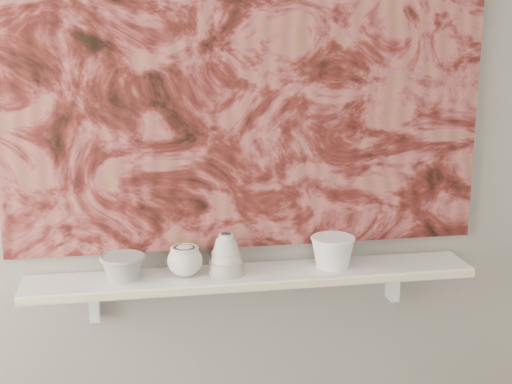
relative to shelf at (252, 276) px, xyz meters
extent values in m
plane|color=gray|center=(0.00, 0.09, 0.44)|extent=(3.60, 0.00, 3.60)
cube|color=white|center=(0.00, 0.00, 0.00)|extent=(1.40, 0.18, 0.03)
cube|color=beige|center=(0.00, -0.09, 0.00)|extent=(1.40, 0.01, 0.02)
cube|color=white|center=(-0.49, 0.06, -0.07)|extent=(0.03, 0.06, 0.12)
cube|color=white|center=(0.49, 0.06, -0.07)|extent=(0.03, 0.06, 0.12)
cube|color=maroon|center=(0.00, 0.08, 0.62)|extent=(1.50, 0.02, 1.10)
cube|color=black|center=(0.45, 0.07, 0.32)|extent=(0.09, 0.00, 0.08)
camera|label=1|loc=(-0.35, -2.07, 0.78)|focal=50.00mm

